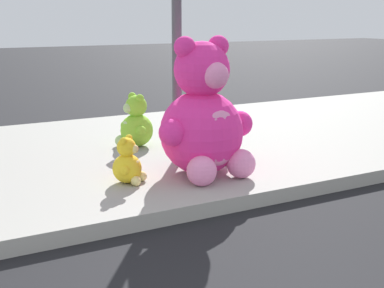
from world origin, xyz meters
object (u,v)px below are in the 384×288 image
object	(u,v)px
plush_pink_large	(204,120)
plush_teal	(197,121)
plush_yellow	(128,164)
plush_lime	(135,125)
sign_pole	(177,11)
plush_tan	(222,138)

from	to	relation	value
plush_pink_large	plush_teal	distance (m)	1.55
plush_yellow	plush_lime	world-z (taller)	plush_lime
sign_pole	plush_teal	world-z (taller)	sign_pole
plush_pink_large	plush_lime	xyz separation A→B (m)	(-0.19, 1.47, -0.31)
plush_pink_large	plush_yellow	bearing A→B (deg)	174.28
plush_pink_large	plush_tan	world-z (taller)	plush_pink_large
plush_teal	plush_lime	distance (m)	0.86
plush_tan	plush_lime	size ratio (longest dim) A/B	0.80
sign_pole	plush_teal	size ratio (longest dim) A/B	4.73
plush_teal	plush_lime	bearing A→B (deg)	173.57
plush_yellow	plush_pink_large	bearing A→B (deg)	-5.72
plush_tan	sign_pole	bearing A→B (deg)	174.35
plush_pink_large	plush_tan	bearing A→B (deg)	44.36
plush_yellow	plush_tan	xyz separation A→B (m)	(1.37, 0.45, 0.03)
sign_pole	plush_tan	bearing A→B (deg)	-5.65
sign_pole	plush_yellow	distance (m)	1.78
sign_pole	plush_yellow	world-z (taller)	sign_pole
plush_yellow	plush_teal	bearing A→B (deg)	40.90
plush_yellow	plush_tan	distance (m)	1.45
sign_pole	plush_pink_large	xyz separation A→B (m)	(0.02, -0.59, -1.12)
plush_pink_large	plush_tan	size ratio (longest dim) A/B	2.64
plush_pink_large	plush_yellow	size ratio (longest dim) A/B	3.00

